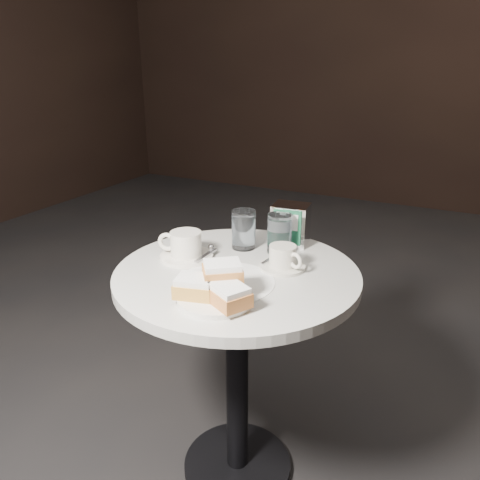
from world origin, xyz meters
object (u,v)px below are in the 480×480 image
cafe_table (237,330)px  coffee_cup_right (283,259)px  water_glass_left (244,230)px  water_glass_right (280,234)px  napkin_dispenser (291,224)px  coffee_cup_left (186,247)px  beignet_plate (215,289)px

cafe_table → coffee_cup_right: coffee_cup_right is taller
water_glass_left → water_glass_right: same height
coffee_cup_right → water_glass_right: size_ratio=1.42×
coffee_cup_right → water_glass_right: (-0.06, 0.11, 0.03)m
water_glass_left → napkin_dispenser: napkin_dispenser is taller
water_glass_left → napkin_dispenser: size_ratio=0.93×
coffee_cup_right → water_glass_left: (-0.17, 0.09, 0.03)m
cafe_table → coffee_cup_left: 0.29m
cafe_table → water_glass_right: size_ratio=6.09×
cafe_table → coffee_cup_left: size_ratio=3.82×
coffee_cup_left → water_glass_left: size_ratio=1.58×
beignet_plate → water_glass_left: bearing=105.3°
coffee_cup_left → water_glass_right: water_glass_right is taller
coffee_cup_left → napkin_dispenser: bearing=32.8°
water_glass_right → napkin_dispenser: size_ratio=0.93×
cafe_table → coffee_cup_left: bearing=176.9°
coffee_cup_right → water_glass_right: water_glass_right is taller
water_glass_right → coffee_cup_left: bearing=-143.8°
cafe_table → water_glass_left: size_ratio=6.05×
cafe_table → coffee_cup_left: coffee_cup_left is taller
beignet_plate → water_glass_right: (0.02, 0.37, 0.02)m
coffee_cup_left → beignet_plate: bearing=-57.0°
water_glass_left → water_glass_right: 0.12m
coffee_cup_right → water_glass_left: water_glass_left is taller
cafe_table → water_glass_left: (-0.06, 0.16, 0.26)m
cafe_table → water_glass_left: bearing=109.8°
coffee_cup_right → water_glass_right: 0.13m
cafe_table → coffee_cup_right: (0.11, 0.07, 0.23)m
water_glass_right → napkin_dispenser: (0.00, 0.08, 0.01)m
beignet_plate → water_glass_right: 0.37m
water_glass_left → cafe_table: bearing=-70.2°
beignet_plate → napkin_dispenser: (0.02, 0.45, 0.03)m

